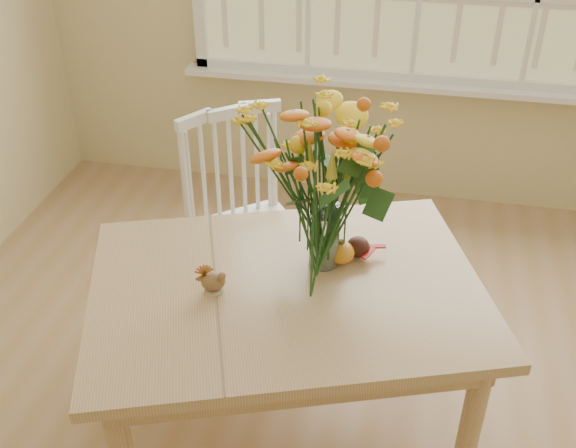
# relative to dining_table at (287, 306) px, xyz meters

# --- Properties ---
(dining_table) EXTENTS (1.47, 1.25, 0.67)m
(dining_table) POSITION_rel_dining_table_xyz_m (0.00, 0.00, 0.00)
(dining_table) COLOR tan
(dining_table) RESTS_ON floor
(windsor_chair) EXTENTS (0.60, 0.60, 0.94)m
(windsor_chair) POSITION_rel_dining_table_xyz_m (-0.31, 0.59, -0.05)
(windsor_chair) COLOR white
(windsor_chair) RESTS_ON floor
(flower_vase) EXTENTS (0.47, 0.47, 0.56)m
(flower_vase) POSITION_rel_dining_table_xyz_m (0.10, 0.14, 0.42)
(flower_vase) COLOR white
(flower_vase) RESTS_ON dining_table
(pumpkin) EXTENTS (0.09, 0.09, 0.07)m
(pumpkin) POSITION_rel_dining_table_xyz_m (0.15, 0.15, 0.13)
(pumpkin) COLOR orange
(pumpkin) RESTS_ON dining_table
(turkey_figurine) EXTENTS (0.09, 0.08, 0.10)m
(turkey_figurine) POSITION_rel_dining_table_xyz_m (-0.22, -0.08, 0.13)
(turkey_figurine) COLOR #CCB78C
(turkey_figurine) RESTS_ON dining_table
(dark_gourd) EXTENTS (0.13, 0.12, 0.07)m
(dark_gourd) POSITION_rel_dining_table_xyz_m (0.20, 0.20, 0.13)
(dark_gourd) COLOR #38160F
(dark_gourd) RESTS_ON dining_table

